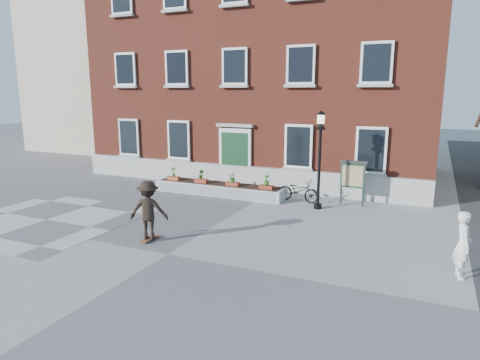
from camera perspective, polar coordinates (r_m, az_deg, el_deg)
The scene contains 10 objects.
ground at distance 12.83m, azimuth -9.60°, elevation -9.74°, with size 100.00×100.00×0.00m, color gray.
checker_patch at distance 17.39m, azimuth -24.40°, elevation -4.86°, with size 6.00×6.00×0.01m, color #5F5F62.
distant_building at distance 38.83m, azimuth -15.76°, elevation 14.05°, with size 10.00×12.00×13.00m, color #BEB199.
bicycle at distance 18.52m, azimuth 7.78°, elevation -1.40°, with size 0.64×1.83×0.96m, color black.
bystander at distance 12.24m, azimuth 27.59°, elevation -7.68°, with size 0.64×0.42×1.74m, color white.
brick_building at distance 25.43m, azimuth 4.32°, elevation 15.42°, with size 18.40×10.85×12.60m.
planter_assembly at distance 19.63m, azimuth -2.78°, elevation -1.08°, with size 6.20×1.12×1.15m.
lamp_post at distance 17.16m, azimuth 10.61°, elevation 4.45°, with size 0.40×0.40×3.93m.
notice_board at distance 18.19m, azimuth 14.81°, elevation 0.59°, with size 1.10×0.16×1.87m.
skateboarder at distance 13.75m, azimuth -12.09°, elevation -3.92°, with size 1.38×1.11×1.95m.
Camera 1 is at (6.78, -9.84, 4.67)m, focal length 32.00 mm.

